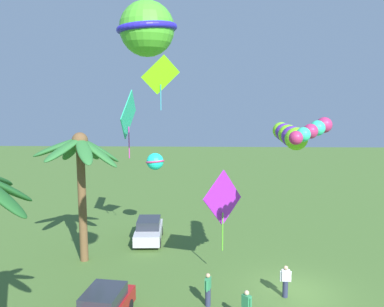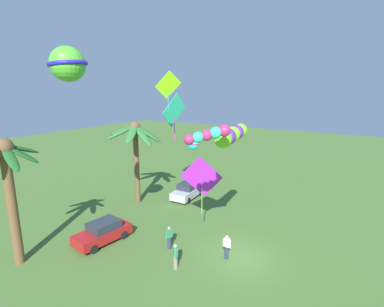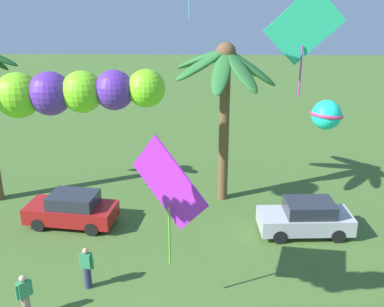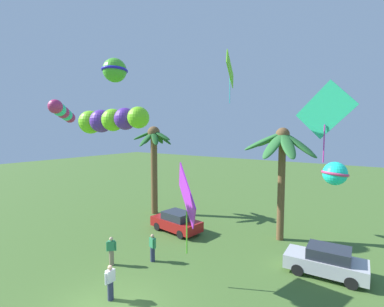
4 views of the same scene
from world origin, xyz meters
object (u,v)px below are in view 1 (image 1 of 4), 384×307
kite_diamond_0 (223,199)px  kite_ball_2 (147,29)px  kite_ball_1 (155,161)px  palm_tree_1 (81,161)px  spectator_1 (285,281)px  parked_car_1 (149,230)px  kite_diamond_6 (128,115)px  kite_diamond_3 (161,75)px  spectator_2 (208,289)px  kite_tube_4 (289,135)px  kite_tube_5 (312,130)px

kite_diamond_0 → kite_ball_2: bearing=161.6°
kite_diamond_0 → kite_ball_1: (5.75, 4.29, 1.08)m
palm_tree_1 → spectator_1: bearing=-110.0°
spectator_1 → kite_diamond_0: 5.03m
parked_car_1 → spectator_1: spectator_1 is taller
kite_diamond_0 → kite_ball_2: 11.29m
kite_diamond_0 → kite_diamond_6: kite_diamond_6 is taller
kite_ball_1 → kite_diamond_6: (-0.80, 1.57, 3.09)m
palm_tree_1 → kite_diamond_3: bearing=-106.9°
palm_tree_1 → spectator_2: palm_tree_1 is taller
kite_tube_4 → palm_tree_1: bearing=70.9°
palm_tree_1 → kite_tube_4: bearing=-109.1°
kite_ball_1 → kite_ball_2: kite_ball_2 is taller
kite_ball_1 → kite_tube_4: (-7.55, -7.25, 2.50)m
palm_tree_1 → kite_ball_2: (-10.16, -5.40, 5.64)m
spectator_1 → kite_diamond_3: size_ratio=0.56×
spectator_2 → kite_diamond_3: (3.53, 2.49, 9.96)m
kite_diamond_3 → kite_tube_4: kite_diamond_3 is taller
kite_diamond_3 → kite_tube_4: bearing=-110.7°
spectator_1 → kite_ball_1: bearing=43.1°
kite_diamond_0 → kite_ball_2: size_ratio=1.91×
kite_tube_5 → kite_diamond_6: kite_diamond_6 is taller
palm_tree_1 → kite_tube_4: size_ratio=2.05×
kite_ball_1 → kite_tube_5: size_ratio=0.92×
kite_ball_2 → kite_diamond_6: (13.09, 3.15, -3.16)m
palm_tree_1 → kite_ball_1: bearing=-45.7°
palm_tree_1 → parked_car_1: 7.14m
palm_tree_1 → kite_diamond_3: size_ratio=2.69×
spectator_2 → kite_tube_4: kite_tube_4 is taller
spectator_1 → kite_ball_1: 11.58m
spectator_1 → spectator_2: size_ratio=1.00×
kite_diamond_3 → kite_tube_5: kite_diamond_3 is taller
parked_car_1 → kite_ball_2: size_ratio=1.71×
kite_diamond_6 → parked_car_1: bearing=-65.5°
spectator_1 → kite_tube_4: bearing=4.5°
kite_ball_2 → kite_diamond_6: bearing=13.5°
parked_car_1 → kite_ball_1: size_ratio=2.25×
kite_tube_4 → kite_diamond_6: kite_diamond_6 is taller
kite_ball_1 → kite_diamond_6: size_ratio=0.40×
kite_tube_4 → kite_diamond_6: 11.12m
spectator_1 → kite_ball_2: bearing=137.1°
kite_ball_1 → palm_tree_1: bearing=134.3°
kite_ball_2 → kite_diamond_3: (8.69, 0.57, -0.90)m
kite_diamond_3 → kite_diamond_6: bearing=30.3°
kite_tube_4 → kite_tube_5: kite_tube_5 is taller
kite_diamond_0 → kite_tube_5: kite_tube_5 is taller
kite_ball_1 → kite_tube_4: kite_tube_4 is taller
parked_car_1 → spectator_2: spectator_2 is taller
kite_tube_4 → kite_tube_5: 3.17m
parked_car_1 → kite_tube_4: 12.77m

